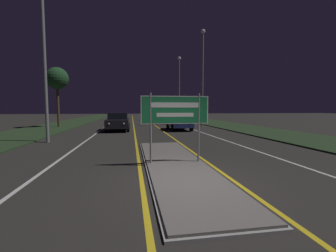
{
  "coord_description": "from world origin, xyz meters",
  "views": [
    {
      "loc": [
        -1.48,
        -5.57,
        1.95
      ],
      "look_at": [
        0.0,
        3.45,
        1.24
      ],
      "focal_mm": 24.0,
      "sensor_mm": 36.0,
      "label": 1
    }
  ],
  "objects_px": {
    "car_receding_0": "(179,122)",
    "car_receding_3": "(164,114)",
    "car_receding_1": "(162,117)",
    "car_receding_2": "(155,115)",
    "highway_sign": "(175,113)",
    "streetlight_right_near": "(203,69)",
    "streetlight_right_far": "(179,80)",
    "car_approaching_0": "(118,121)",
    "streetlight_left_near": "(43,16)"
  },
  "relations": [
    {
      "from": "car_receding_0",
      "to": "car_receding_3",
      "type": "xyz_separation_m",
      "value": [
        3.2,
        31.56,
        0.03
      ]
    },
    {
      "from": "car_receding_1",
      "to": "car_receding_2",
      "type": "distance_m",
      "value": 11.94
    },
    {
      "from": "car_receding_0",
      "to": "car_receding_3",
      "type": "distance_m",
      "value": 31.72
    },
    {
      "from": "car_receding_1",
      "to": "car_receding_3",
      "type": "distance_m",
      "value": 22.65
    },
    {
      "from": "highway_sign",
      "to": "streetlight_right_near",
      "type": "relative_size",
      "value": 0.23
    },
    {
      "from": "streetlight_right_near",
      "to": "car_receding_1",
      "type": "bearing_deg",
      "value": 124.26
    },
    {
      "from": "car_receding_1",
      "to": "car_receding_2",
      "type": "relative_size",
      "value": 1.0
    },
    {
      "from": "streetlight_right_far",
      "to": "car_receding_2",
      "type": "height_order",
      "value": "streetlight_right_far"
    },
    {
      "from": "car_receding_1",
      "to": "streetlight_right_far",
      "type": "bearing_deg",
      "value": 60.92
    },
    {
      "from": "car_receding_2",
      "to": "highway_sign",
      "type": "bearing_deg",
      "value": -94.78
    },
    {
      "from": "car_receding_1",
      "to": "car_approaching_0",
      "type": "bearing_deg",
      "value": -120.67
    },
    {
      "from": "car_receding_0",
      "to": "car_approaching_0",
      "type": "xyz_separation_m",
      "value": [
        -5.46,
        0.51,
        0.05
      ]
    },
    {
      "from": "streetlight_left_near",
      "to": "car_receding_3",
      "type": "distance_m",
      "value": 40.13
    },
    {
      "from": "streetlight_right_near",
      "to": "car_receding_0",
      "type": "distance_m",
      "value": 7.46
    },
    {
      "from": "streetlight_right_near",
      "to": "car_receding_0",
      "type": "height_order",
      "value": "streetlight_right_near"
    },
    {
      "from": "streetlight_right_far",
      "to": "car_receding_2",
      "type": "relative_size",
      "value": 2.5
    },
    {
      "from": "streetlight_left_near",
      "to": "car_receding_1",
      "type": "distance_m",
      "value": 18.72
    },
    {
      "from": "streetlight_right_far",
      "to": "car_approaching_0",
      "type": "height_order",
      "value": "streetlight_right_far"
    },
    {
      "from": "streetlight_right_far",
      "to": "car_approaching_0",
      "type": "relative_size",
      "value": 2.14
    },
    {
      "from": "car_receding_1",
      "to": "car_approaching_0",
      "type": "relative_size",
      "value": 0.85
    },
    {
      "from": "car_receding_1",
      "to": "car_receding_3",
      "type": "relative_size",
      "value": 0.91
    },
    {
      "from": "highway_sign",
      "to": "streetlight_right_far",
      "type": "bearing_deg",
      "value": 77.59
    },
    {
      "from": "highway_sign",
      "to": "car_receding_1",
      "type": "distance_m",
      "value": 21.76
    },
    {
      "from": "car_receding_3",
      "to": "car_receding_0",
      "type": "bearing_deg",
      "value": -95.79
    },
    {
      "from": "car_receding_0",
      "to": "car_receding_2",
      "type": "distance_m",
      "value": 21.11
    },
    {
      "from": "streetlight_right_near",
      "to": "car_receding_0",
      "type": "bearing_deg",
      "value": -131.95
    },
    {
      "from": "car_receding_2",
      "to": "car_approaching_0",
      "type": "height_order",
      "value": "car_approaching_0"
    },
    {
      "from": "highway_sign",
      "to": "car_receding_2",
      "type": "distance_m",
      "value": 33.65
    },
    {
      "from": "car_receding_1",
      "to": "car_approaching_0",
      "type": "distance_m",
      "value": 10.08
    },
    {
      "from": "car_receding_2",
      "to": "streetlight_right_near",
      "type": "bearing_deg",
      "value": -78.94
    },
    {
      "from": "streetlight_left_near",
      "to": "car_approaching_0",
      "type": "xyz_separation_m",
      "value": [
        3.61,
        6.65,
        -6.25
      ]
    },
    {
      "from": "streetlight_left_near",
      "to": "car_receding_0",
      "type": "relative_size",
      "value": 2.53
    },
    {
      "from": "car_receding_0",
      "to": "car_receding_2",
      "type": "relative_size",
      "value": 1.02
    },
    {
      "from": "streetlight_right_far",
      "to": "car_receding_2",
      "type": "bearing_deg",
      "value": 123.1
    },
    {
      "from": "car_receding_1",
      "to": "car_receding_0",
      "type": "bearing_deg",
      "value": -88.03
    },
    {
      "from": "car_approaching_0",
      "to": "car_receding_0",
      "type": "bearing_deg",
      "value": -5.36
    },
    {
      "from": "streetlight_right_far",
      "to": "car_receding_0",
      "type": "xyz_separation_m",
      "value": [
        -3.4,
        -15.87,
        -5.7
      ]
    },
    {
      "from": "streetlight_left_near",
      "to": "car_receding_3",
      "type": "relative_size",
      "value": 2.36
    },
    {
      "from": "streetlight_left_near",
      "to": "streetlight_right_near",
      "type": "bearing_deg",
      "value": 38.49
    },
    {
      "from": "car_receding_1",
      "to": "highway_sign",
      "type": "bearing_deg",
      "value": -96.6
    },
    {
      "from": "car_receding_1",
      "to": "streetlight_left_near",
      "type": "bearing_deg",
      "value": -119.73
    },
    {
      "from": "car_receding_0",
      "to": "car_receding_1",
      "type": "distance_m",
      "value": 9.19
    },
    {
      "from": "highway_sign",
      "to": "streetlight_right_near",
      "type": "bearing_deg",
      "value": 69.04
    },
    {
      "from": "car_approaching_0",
      "to": "streetlight_right_far",
      "type": "bearing_deg",
      "value": 60.01
    },
    {
      "from": "highway_sign",
      "to": "car_receding_0",
      "type": "height_order",
      "value": "highway_sign"
    },
    {
      "from": "streetlight_left_near",
      "to": "highway_sign",
      "type": "bearing_deg",
      "value": -45.11
    },
    {
      "from": "streetlight_right_far",
      "to": "car_receding_1",
      "type": "xyz_separation_m",
      "value": [
        -3.72,
        -6.69,
        -5.67
      ]
    },
    {
      "from": "highway_sign",
      "to": "car_receding_2",
      "type": "bearing_deg",
      "value": 85.22
    },
    {
      "from": "streetlight_right_near",
      "to": "car_approaching_0",
      "type": "relative_size",
      "value": 2.17
    },
    {
      "from": "streetlight_left_near",
      "to": "streetlight_right_near",
      "type": "relative_size",
      "value": 1.02
    }
  ]
}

